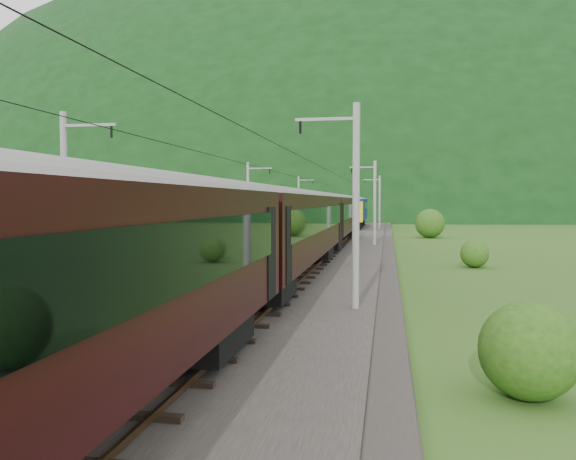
# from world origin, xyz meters

# --- Properties ---
(ground) EXTENTS (600.00, 600.00, 0.00)m
(ground) POSITION_xyz_m (0.00, 0.00, 0.00)
(ground) COLOR #294816
(ground) RESTS_ON ground
(railbed) EXTENTS (14.00, 220.00, 0.30)m
(railbed) POSITION_xyz_m (0.00, 10.00, 0.15)
(railbed) COLOR #38332D
(railbed) RESTS_ON ground
(track_left) EXTENTS (2.40, 220.00, 0.27)m
(track_left) POSITION_xyz_m (-2.40, 10.00, 0.37)
(track_left) COLOR brown
(track_left) RESTS_ON railbed
(track_right) EXTENTS (2.40, 220.00, 0.27)m
(track_right) POSITION_xyz_m (2.40, 10.00, 0.37)
(track_right) COLOR brown
(track_right) RESTS_ON railbed
(catenary_left) EXTENTS (2.54, 192.28, 8.00)m
(catenary_left) POSITION_xyz_m (-6.12, 32.00, 4.50)
(catenary_left) COLOR gray
(catenary_left) RESTS_ON railbed
(catenary_right) EXTENTS (2.54, 192.28, 8.00)m
(catenary_right) POSITION_xyz_m (6.12, 32.00, 4.50)
(catenary_right) COLOR gray
(catenary_right) RESTS_ON railbed
(overhead_wires) EXTENTS (4.83, 198.00, 0.03)m
(overhead_wires) POSITION_xyz_m (0.00, 10.00, 7.10)
(overhead_wires) COLOR black
(overhead_wires) RESTS_ON ground
(mountain_main) EXTENTS (504.00, 360.00, 244.00)m
(mountain_main) POSITION_xyz_m (0.00, 260.00, 0.00)
(mountain_main) COLOR black
(mountain_main) RESTS_ON ground
(mountain_ridge) EXTENTS (336.00, 280.00, 132.00)m
(mountain_ridge) POSITION_xyz_m (-120.00, 300.00, 0.00)
(mountain_ridge) COLOR black
(mountain_ridge) RESTS_ON ground
(train) EXTENTS (3.23, 153.76, 5.63)m
(train) POSITION_xyz_m (2.40, -4.21, 3.79)
(train) COLOR black
(train) RESTS_ON ground
(hazard_post_near) EXTENTS (0.14, 0.14, 1.28)m
(hazard_post_near) POSITION_xyz_m (-0.62, 31.03, 0.94)
(hazard_post_near) COLOR red
(hazard_post_near) RESTS_ON railbed
(hazard_post_far) EXTENTS (0.15, 0.15, 1.45)m
(hazard_post_far) POSITION_xyz_m (0.30, 46.46, 1.02)
(hazard_post_far) COLOR red
(hazard_post_far) RESTS_ON railbed
(signal) EXTENTS (0.24, 0.24, 2.15)m
(signal) POSITION_xyz_m (-3.05, 28.69, 1.56)
(signal) COLOR black
(signal) RESTS_ON railbed
(vegetation_left) EXTENTS (12.54, 147.02, 7.05)m
(vegetation_left) POSITION_xyz_m (-14.24, 8.58, 2.56)
(vegetation_left) COLOR #254A13
(vegetation_left) RESTS_ON ground
(vegetation_right) EXTENTS (6.02, 90.24, 3.18)m
(vegetation_right) POSITION_xyz_m (11.32, 4.98, 1.46)
(vegetation_right) COLOR #254A13
(vegetation_right) RESTS_ON ground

